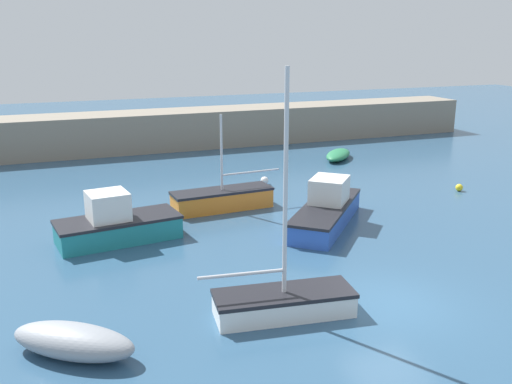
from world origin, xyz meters
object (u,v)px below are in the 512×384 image
object	(u,v)px
open_tender_yellow	(73,341)
mooring_buoy_yellow	(459,188)
sailboat_short_mast	(222,199)
mooring_buoy_white	(265,180)
motorboat_with_cabin	(327,209)
sailboat_tall_mast	(284,300)
motorboat_grey_hull	(116,224)
rowboat_white_midwater	(338,155)

from	to	relation	value
open_tender_yellow	mooring_buoy_yellow	bearing A→B (deg)	-117.92
sailboat_short_mast	mooring_buoy_white	xyz separation A→B (m)	(3.59, 3.56, -0.29)
motorboat_with_cabin	mooring_buoy_white	xyz separation A→B (m)	(-0.03, 7.32, -0.47)
sailboat_tall_mast	mooring_buoy_yellow	bearing A→B (deg)	40.38
motorboat_grey_hull	sailboat_short_mast	distance (m)	5.91
sailboat_tall_mast	motorboat_with_cabin	world-z (taller)	sailboat_tall_mast
rowboat_white_midwater	sailboat_tall_mast	bearing A→B (deg)	-171.65
motorboat_grey_hull	mooring_buoy_white	size ratio (longest dim) A/B	11.62
sailboat_tall_mast	sailboat_short_mast	xyz separation A→B (m)	(1.50, 10.79, 0.04)
open_tender_yellow	mooring_buoy_yellow	xyz separation A→B (m)	(20.33, 9.47, -0.23)
rowboat_white_midwater	motorboat_grey_hull	xyz separation A→B (m)	(-15.89, -10.41, 0.41)
motorboat_with_cabin	rowboat_white_midwater	bearing A→B (deg)	-169.38
motorboat_with_cabin	mooring_buoy_yellow	world-z (taller)	motorboat_with_cabin
open_tender_yellow	motorboat_with_cabin	size ratio (longest dim) A/B	0.60
sailboat_short_mast	motorboat_grey_hull	bearing A→B (deg)	22.19
open_tender_yellow	motorboat_grey_hull	distance (m)	8.62
motorboat_grey_hull	mooring_buoy_yellow	distance (m)	18.16
open_tender_yellow	rowboat_white_midwater	xyz separation A→B (m)	(18.11, 18.74, -0.12)
motorboat_grey_hull	sailboat_short_mast	xyz separation A→B (m)	(5.32, 2.58, -0.21)
motorboat_with_cabin	mooring_buoy_yellow	size ratio (longest dim) A/B	15.37
sailboat_tall_mast	sailboat_short_mast	distance (m)	10.89
sailboat_tall_mast	mooring_buoy_yellow	size ratio (longest dim) A/B	18.98
rowboat_white_midwater	mooring_buoy_white	distance (m)	8.19
rowboat_white_midwater	motorboat_grey_hull	size ratio (longest dim) A/B	0.69
open_tender_yellow	sailboat_tall_mast	world-z (taller)	sailboat_tall_mast
open_tender_yellow	sailboat_tall_mast	size ratio (longest dim) A/B	0.49
sailboat_tall_mast	motorboat_with_cabin	distance (m)	8.71
sailboat_short_mast	mooring_buoy_yellow	xyz separation A→B (m)	(12.79, -1.44, -0.31)
motorboat_with_cabin	motorboat_grey_hull	distance (m)	9.02
open_tender_yellow	sailboat_tall_mast	bearing A→B (deg)	-141.81
motorboat_grey_hull	mooring_buoy_yellow	world-z (taller)	motorboat_grey_hull
mooring_buoy_white	sailboat_tall_mast	bearing A→B (deg)	-109.54
motorboat_with_cabin	mooring_buoy_yellow	distance (m)	9.47
motorboat_grey_hull	mooring_buoy_white	bearing A→B (deg)	27.05
rowboat_white_midwater	open_tender_yellow	bearing A→B (deg)	177.29
sailboat_tall_mast	motorboat_grey_hull	distance (m)	9.06
open_tender_yellow	mooring_buoy_white	bearing A→B (deg)	-90.46
open_tender_yellow	rowboat_white_midwater	distance (m)	26.06
rowboat_white_midwater	motorboat_with_cabin	size ratio (longest dim) A/B	0.60
mooring_buoy_white	mooring_buoy_yellow	bearing A→B (deg)	-28.50
sailboat_tall_mast	rowboat_white_midwater	bearing A→B (deg)	64.23
motorboat_with_cabin	sailboat_tall_mast	bearing A→B (deg)	5.49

